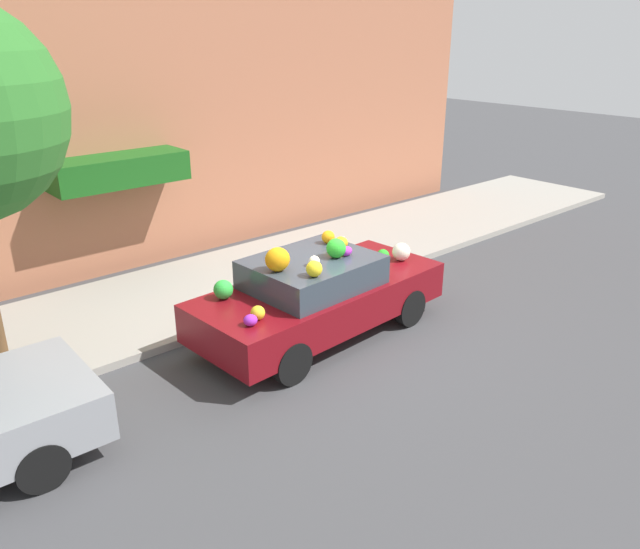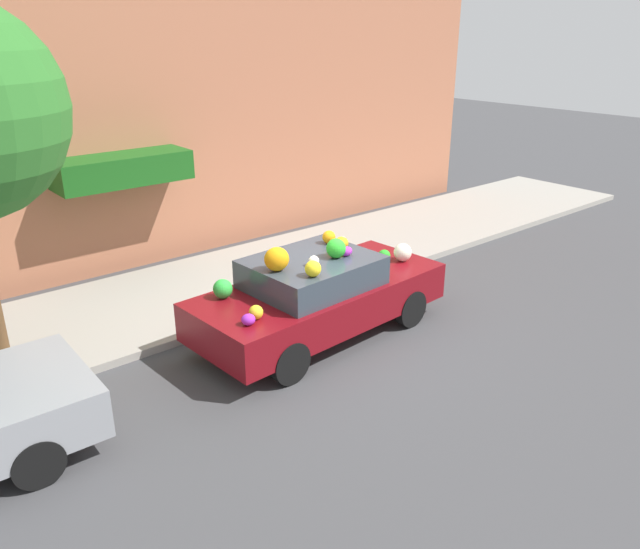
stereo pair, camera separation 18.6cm
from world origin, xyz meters
TOP-DOWN VIEW (x-y plane):
  - ground_plane at (0.00, 0.00)m, footprint 60.00×60.00m
  - sidewalk_curb at (0.00, 2.70)m, footprint 24.00×3.20m
  - building_facade at (-0.05, 4.93)m, footprint 18.00×1.20m
  - fire_hydrant at (1.19, 1.60)m, footprint 0.20×0.20m
  - art_car at (-0.04, -0.01)m, footprint 4.36×1.98m

SIDE VIEW (x-z plane):
  - ground_plane at x=0.00m, z-range 0.00..0.00m
  - sidewalk_curb at x=0.00m, z-range 0.00..0.13m
  - fire_hydrant at x=1.19m, z-range 0.12..0.82m
  - art_car at x=-0.04m, z-range -0.12..1.60m
  - building_facade at x=-0.05m, z-range -0.03..5.70m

